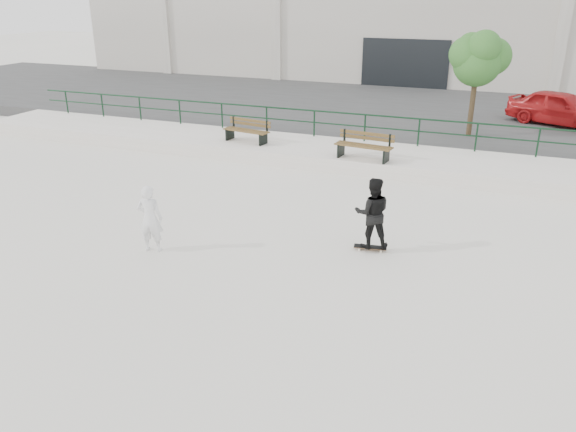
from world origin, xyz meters
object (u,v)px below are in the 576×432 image
at_px(skateboard, 370,247).
at_px(seated_skater, 150,219).
at_px(bench_right, 364,146).
at_px(tree, 479,57).
at_px(red_car, 560,108).
at_px(standing_skater, 372,213).
at_px(bench_left, 247,131).

xyz_separation_m(skateboard, seated_skater, (-4.86, -1.92, 0.75)).
xyz_separation_m(bench_right, skateboard, (1.69, -5.90, -0.87)).
relative_size(tree, seated_skater, 2.43).
height_order(tree, red_car, tree).
bearing_deg(bench_right, seated_skater, -105.37).
bearing_deg(red_car, tree, 158.96).
distance_m(tree, seated_skater, 14.18).
relative_size(tree, skateboard, 4.97).
distance_m(tree, standing_skater, 10.93).
height_order(tree, standing_skater, tree).
xyz_separation_m(tree, standing_skater, (-1.37, -10.54, -2.53)).
xyz_separation_m(bench_left, skateboard, (6.32, -6.54, -0.84)).
xyz_separation_m(red_car, seated_skater, (-9.53, -15.78, -0.39)).
relative_size(skateboard, standing_skater, 0.46).
distance_m(bench_left, red_car, 13.22).
distance_m(bench_right, standing_skater, 6.13).
bearing_deg(tree, seated_skater, -116.54).
height_order(skateboard, seated_skater, seated_skater).
bearing_deg(standing_skater, skateboard, 71.53).
relative_size(bench_left, bench_right, 0.95).
height_order(skateboard, standing_skater, standing_skater).
bearing_deg(standing_skater, seated_skater, 3.06).
xyz_separation_m(bench_left, standing_skater, (6.32, -6.54, 0.04)).
bearing_deg(bench_right, red_car, 58.13).
relative_size(bench_right, seated_skater, 1.21).
bearing_deg(standing_skater, bench_right, -92.51).
height_order(red_car, seated_skater, red_car).
xyz_separation_m(standing_skater, seated_skater, (-4.86, -1.92, -0.14)).
height_order(bench_left, skateboard, bench_left).
xyz_separation_m(bench_left, bench_right, (4.64, -0.64, 0.03)).
relative_size(bench_left, red_car, 0.45).
bearing_deg(bench_left, standing_skater, -36.30).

